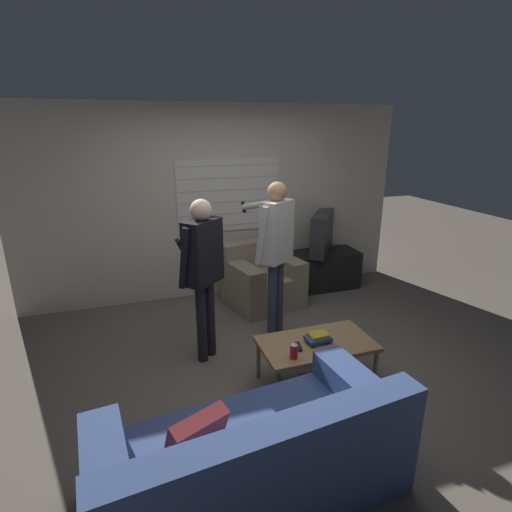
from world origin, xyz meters
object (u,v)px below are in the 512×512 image
object	(u,v)px
book_stack	(318,338)
spare_remote	(299,347)
tv	(322,233)
soda_can	(294,351)
armchair_beige	(262,280)
coffee_table	(316,346)
person_left_standing	(202,262)
person_right_standing	(275,242)
couch_blue	(253,460)

from	to	relation	value
book_stack	spare_remote	world-z (taller)	book_stack
book_stack	spare_remote	size ratio (longest dim) A/B	1.78
tv	spare_remote	world-z (taller)	tv
spare_remote	soda_can	bearing A→B (deg)	-117.00
armchair_beige	coffee_table	world-z (taller)	armchair_beige
person_left_standing	book_stack	size ratio (longest dim) A/B	6.81
person_right_standing	person_left_standing	bearing A→B (deg)	161.40
book_stack	spare_remote	xyz separation A→B (m)	(-0.21, -0.04, -0.03)
armchair_beige	tv	world-z (taller)	tv
tv	spare_remote	size ratio (longest dim) A/B	5.54
armchair_beige	spare_remote	xyz separation A→B (m)	(-0.31, -1.86, 0.11)
couch_blue	soda_can	world-z (taller)	couch_blue
coffee_table	tv	world-z (taller)	tv
tv	armchair_beige	bearing A→B (deg)	-39.78
spare_remote	tv	bearing A→B (deg)	69.67
tv	person_left_standing	bearing A→B (deg)	-19.65
person_left_standing	soda_can	bearing A→B (deg)	-99.23
spare_remote	couch_blue	bearing A→B (deg)	-116.54
person_left_standing	book_stack	xyz separation A→B (m)	(0.88, -0.75, -0.57)
coffee_table	tv	xyz separation A→B (m)	(1.09, 2.05, 0.44)
couch_blue	book_stack	bearing A→B (deg)	39.93
person_left_standing	person_right_standing	size ratio (longest dim) A/B	0.95
person_right_standing	book_stack	world-z (taller)	person_right_standing
book_stack	spare_remote	distance (m)	0.21
armchair_beige	person_right_standing	world-z (taller)	person_right_standing
book_stack	tv	bearing A→B (deg)	62.33
armchair_beige	person_right_standing	distance (m)	1.14
couch_blue	coffee_table	bearing A→B (deg)	40.43
couch_blue	spare_remote	size ratio (longest dim) A/B	14.82
couch_blue	person_left_standing	bearing A→B (deg)	82.17
book_stack	soda_can	bearing A→B (deg)	-151.34
tv	person_left_standing	xyz separation A→B (m)	(-1.96, -1.30, 0.20)
armchair_beige	book_stack	bearing A→B (deg)	74.00
person_right_standing	spare_remote	size ratio (longest dim) A/B	12.79
coffee_table	person_left_standing	xyz separation A→B (m)	(-0.86, 0.75, 0.65)
coffee_table	person_left_standing	distance (m)	1.31
couch_blue	tv	distance (m)	3.66
couch_blue	coffee_table	world-z (taller)	couch_blue
person_right_standing	armchair_beige	bearing A→B (deg)	46.13
couch_blue	person_right_standing	distance (m)	2.29
armchair_beige	person_left_standing	distance (m)	1.61
coffee_table	tv	distance (m)	2.37
tv	person_right_standing	xyz separation A→B (m)	(-1.12, -1.07, 0.26)
couch_blue	armchair_beige	bearing A→B (deg)	63.62
couch_blue	person_right_standing	size ratio (longest dim) A/B	1.16
soda_can	tv	bearing A→B (deg)	58.00
person_right_standing	spare_remote	bearing A→B (deg)	-133.73
armchair_beige	person_right_standing	bearing A→B (deg)	67.64
person_left_standing	spare_remote	world-z (taller)	person_left_standing
tv	soda_can	distance (m)	2.65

